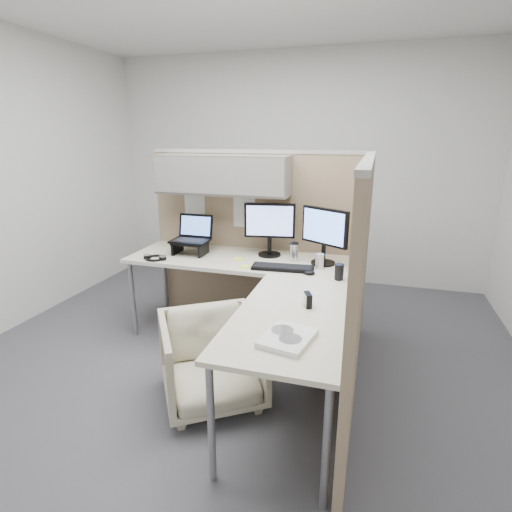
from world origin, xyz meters
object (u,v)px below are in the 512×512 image
(desk, at_px, (254,281))
(keyboard, at_px, (283,268))
(monitor_left, at_px, (270,225))
(office_chair, at_px, (212,356))

(desk, relative_size, keyboard, 4.08)
(desk, height_order, keyboard, keyboard)
(monitor_left, relative_size, keyboard, 0.95)
(monitor_left, distance_m, keyboard, 0.47)
(office_chair, bearing_deg, monitor_left, 50.84)
(office_chair, xyz_separation_m, keyboard, (0.30, 0.76, 0.41))
(desk, bearing_deg, keyboard, 52.44)
(desk, relative_size, office_chair, 3.02)
(keyboard, bearing_deg, monitor_left, 115.76)
(monitor_left, bearing_deg, desk, -96.40)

